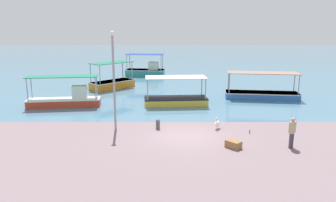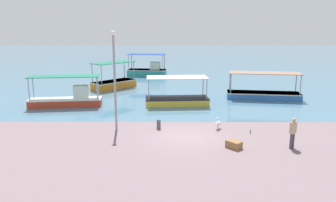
# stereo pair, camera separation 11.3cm
# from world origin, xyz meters

# --- Properties ---
(ground) EXTENTS (120.00, 120.00, 0.00)m
(ground) POSITION_xyz_m (0.00, 0.00, 0.00)
(ground) COLOR slate
(harbor_water) EXTENTS (110.00, 90.00, 0.00)m
(harbor_water) POSITION_xyz_m (0.00, 48.00, 0.00)
(harbor_water) COLOR teal
(harbor_water) RESTS_ON ground
(fishing_boat_near_right) EXTENTS (6.64, 2.72, 2.35)m
(fishing_boat_near_right) POSITION_xyz_m (7.41, 10.44, 0.47)
(fishing_boat_near_right) COLOR #326CB6
(fishing_boat_near_right) RESTS_ON harbor_water
(fishing_boat_far_left) EXTENTS (5.34, 2.42, 2.32)m
(fishing_boat_far_left) POSITION_xyz_m (-0.43, 8.08, 0.47)
(fishing_boat_far_left) COLOR gold
(fishing_boat_far_left) RESTS_ON harbor_water
(fishing_boat_far_right) EXTENTS (5.92, 2.22, 2.49)m
(fishing_boat_far_right) POSITION_xyz_m (-9.34, 7.48, 0.61)
(fishing_boat_far_right) COLOR #BE3A22
(fishing_boat_far_right) RESTS_ON harbor_water
(fishing_boat_near_left) EXTENTS (4.59, 4.74, 2.71)m
(fishing_boat_near_left) POSITION_xyz_m (-6.93, 15.42, 0.56)
(fishing_boat_near_left) COLOR orange
(fishing_boat_near_left) RESTS_ON harbor_water
(fishing_boat_outer) EXTENTS (5.20, 2.58, 2.83)m
(fishing_boat_outer) POSITION_xyz_m (-3.91, 24.26, 0.69)
(fishing_boat_outer) COLOR teal
(fishing_boat_outer) RESTS_ON harbor_water
(pelican) EXTENTS (0.54, 0.73, 0.80)m
(pelican) POSITION_xyz_m (2.08, 1.44, 0.38)
(pelican) COLOR #E0997A
(pelican) RESTS_ON ground
(lamp_post) EXTENTS (0.28, 0.28, 6.13)m
(lamp_post) POSITION_xyz_m (-4.39, 1.36, 3.43)
(lamp_post) COLOR gray
(lamp_post) RESTS_ON ground
(mooring_bollard) EXTENTS (0.27, 0.27, 0.66)m
(mooring_bollard) POSITION_xyz_m (-1.71, 1.40, 0.35)
(mooring_bollard) COLOR #47474C
(mooring_bollard) RESTS_ON ground
(fisherman_standing) EXTENTS (0.44, 0.44, 1.69)m
(fisherman_standing) POSITION_xyz_m (5.55, -1.91, 0.91)
(fisherman_standing) COLOR #433A49
(fisherman_standing) RESTS_ON ground
(cargo_crate) EXTENTS (0.91, 0.93, 0.40)m
(cargo_crate) POSITION_xyz_m (2.46, -1.90, 0.20)
(cargo_crate) COLOR olive
(cargo_crate) RESTS_ON ground
(glass_bottle) EXTENTS (0.07, 0.07, 0.27)m
(glass_bottle) POSITION_xyz_m (3.93, 0.54, 0.11)
(glass_bottle) COLOR #3F7F4C
(glass_bottle) RESTS_ON ground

